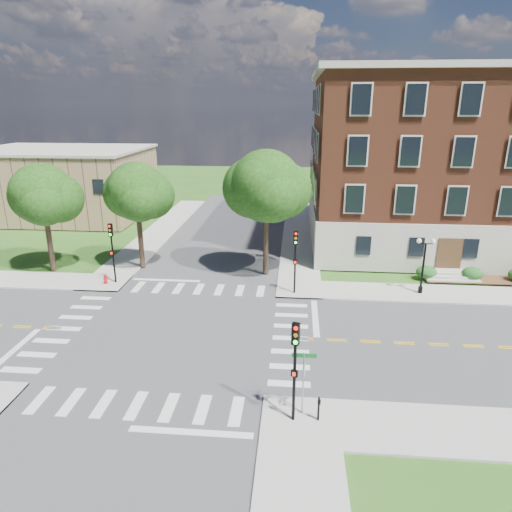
# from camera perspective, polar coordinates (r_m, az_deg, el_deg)

# --- Properties ---
(ground) EXTENTS (160.00, 160.00, 0.00)m
(ground) POSITION_cam_1_polar(r_m,az_deg,el_deg) (29.27, -10.09, -9.52)
(ground) COLOR #2B5919
(ground) RESTS_ON ground
(road_ew) EXTENTS (90.00, 12.00, 0.01)m
(road_ew) POSITION_cam_1_polar(r_m,az_deg,el_deg) (29.27, -10.09, -9.51)
(road_ew) COLOR #3D3D3F
(road_ew) RESTS_ON ground
(road_ns) EXTENTS (12.00, 90.00, 0.01)m
(road_ns) POSITION_cam_1_polar(r_m,az_deg,el_deg) (29.27, -10.09, -9.51)
(road_ns) COLOR #3D3D3F
(road_ns) RESTS_ON ground
(sidewalk_ne) EXTENTS (34.00, 34.00, 0.12)m
(sidewalk_ne) POSITION_cam_1_polar(r_m,az_deg,el_deg) (43.24, 15.57, -0.48)
(sidewalk_ne) COLOR #9E9B93
(sidewalk_ne) RESTS_ON ground
(sidewalk_nw) EXTENTS (34.00, 34.00, 0.12)m
(sidewalk_nw) POSITION_cam_1_polar(r_m,az_deg,el_deg) (48.13, -23.28, 0.59)
(sidewalk_nw) COLOR #9E9B93
(sidewalk_nw) RESTS_ON ground
(crosswalk_east) EXTENTS (2.20, 10.20, 0.02)m
(crosswalk_east) POSITION_cam_1_polar(r_m,az_deg,el_deg) (28.36, 4.34, -10.24)
(crosswalk_east) COLOR silver
(crosswalk_east) RESTS_ON ground
(stop_bar_east) EXTENTS (0.40, 5.50, 0.00)m
(stop_bar_east) POSITION_cam_1_polar(r_m,az_deg,el_deg) (31.06, 7.41, -7.66)
(stop_bar_east) COLOR silver
(stop_bar_east) RESTS_ON ground
(main_building) EXTENTS (30.60, 22.40, 16.50)m
(main_building) POSITION_cam_1_polar(r_m,az_deg,el_deg) (50.05, 25.00, 10.76)
(main_building) COLOR #B8B6A3
(main_building) RESTS_ON ground
(secondary_building) EXTENTS (20.40, 15.40, 8.30)m
(secondary_building) POSITION_cam_1_polar(r_m,az_deg,el_deg) (62.90, -23.03, 8.50)
(secondary_building) COLOR #987254
(secondary_building) RESTS_ON ground
(tree_b) EXTENTS (5.03, 5.03, 9.05)m
(tree_b) POSITION_cam_1_polar(r_m,az_deg,el_deg) (41.10, -25.13, 6.98)
(tree_b) COLOR #2E2517
(tree_b) RESTS_ON ground
(tree_c) EXTENTS (4.87, 4.87, 9.06)m
(tree_c) POSITION_cam_1_polar(r_m,az_deg,el_deg) (39.23, -14.70, 7.77)
(tree_c) COLOR #2E2517
(tree_c) RESTS_ON ground
(tree_d) EXTENTS (5.76, 5.76, 10.22)m
(tree_d) POSITION_cam_1_polar(r_m,az_deg,el_deg) (36.33, 1.28, 8.70)
(tree_d) COLOR #2E2517
(tree_d) RESTS_ON ground
(traffic_signal_se) EXTENTS (0.38, 0.45, 4.80)m
(traffic_signal_se) POSITION_cam_1_polar(r_m,az_deg,el_deg) (20.10, 4.88, -12.80)
(traffic_signal_se) COLOR black
(traffic_signal_se) RESTS_ON ground
(traffic_signal_ne) EXTENTS (0.34, 0.37, 4.80)m
(traffic_signal_ne) POSITION_cam_1_polar(r_m,az_deg,el_deg) (33.43, 4.95, 0.25)
(traffic_signal_ne) COLOR black
(traffic_signal_ne) RESTS_ON ground
(traffic_signal_nw) EXTENTS (0.36, 0.42, 4.80)m
(traffic_signal_nw) POSITION_cam_1_polar(r_m,az_deg,el_deg) (37.06, -17.56, 1.27)
(traffic_signal_nw) COLOR black
(traffic_signal_nw) RESTS_ON ground
(twin_lamp_west) EXTENTS (1.36, 0.36, 4.23)m
(twin_lamp_west) POSITION_cam_1_polar(r_m,az_deg,el_deg) (35.72, 20.22, -0.77)
(twin_lamp_west) COLOR black
(twin_lamp_west) RESTS_ON ground
(street_sign_pole) EXTENTS (1.10, 1.10, 3.10)m
(street_sign_pole) POSITION_cam_1_polar(r_m,az_deg,el_deg) (21.00, 5.98, -14.17)
(street_sign_pole) COLOR gray
(street_sign_pole) RESTS_ON ground
(push_button_post) EXTENTS (0.14, 0.21, 1.20)m
(push_button_post) POSITION_cam_1_polar(r_m,az_deg,el_deg) (21.50, 7.84, -18.26)
(push_button_post) COLOR black
(push_button_post) RESTS_ON ground
(fire_hydrant) EXTENTS (0.35, 0.35, 0.75)m
(fire_hydrant) POSITION_cam_1_polar(r_m,az_deg,el_deg) (37.88, -18.28, -2.79)
(fire_hydrant) COLOR #BA0E11
(fire_hydrant) RESTS_ON ground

